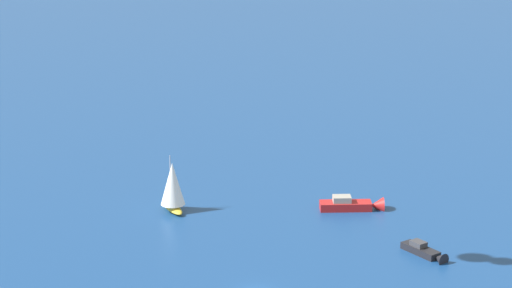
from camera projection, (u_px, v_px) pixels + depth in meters
sailboat_near_centre at (173, 186)px, 154.66m from camera, size 5.17×6.74×8.64m
motorboat_far_port at (426, 252)px, 139.11m from camera, size 4.18×7.53×2.12m
motorboat_far_stbd at (354, 205)px, 156.18m from camera, size 7.81×9.29×2.82m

